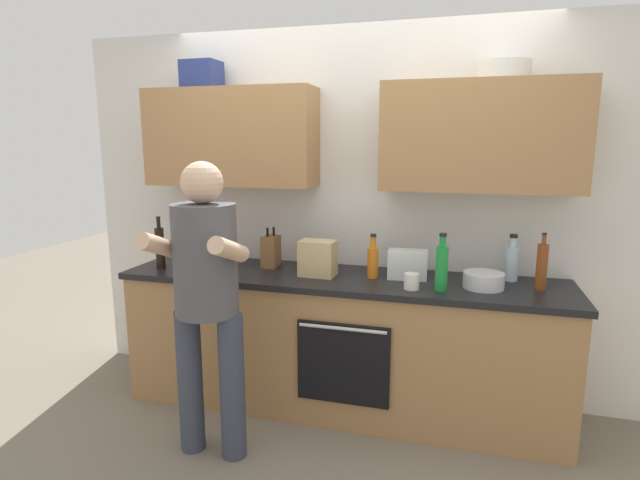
% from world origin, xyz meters
% --- Properties ---
extents(ground_plane, '(12.00, 12.00, 0.00)m').
position_xyz_m(ground_plane, '(0.00, 0.00, 0.00)').
color(ground_plane, '#756B5B').
extents(back_wall_unit, '(4.00, 0.38, 2.50)m').
position_xyz_m(back_wall_unit, '(-0.00, 0.27, 1.50)').
color(back_wall_unit, silver).
rests_on(back_wall_unit, ground).
extents(counter, '(2.84, 0.67, 0.90)m').
position_xyz_m(counter, '(0.00, -0.00, 0.45)').
color(counter, '#A37547').
rests_on(counter, ground).
extents(person_standing, '(0.49, 0.45, 1.65)m').
position_xyz_m(person_standing, '(-0.57, -0.70, 0.97)').
color(person_standing, '#383D4C').
rests_on(person_standing, ground).
extents(bottle_soda, '(0.07, 0.07, 0.34)m').
position_xyz_m(bottle_soda, '(0.63, -0.14, 1.04)').
color(bottle_soda, '#198C33').
rests_on(bottle_soda, counter).
extents(bottle_vinegar, '(0.06, 0.06, 0.33)m').
position_xyz_m(bottle_vinegar, '(1.19, 0.03, 1.04)').
color(bottle_vinegar, brown).
rests_on(bottle_vinegar, counter).
extents(bottle_water, '(0.08, 0.08, 0.29)m').
position_xyz_m(bottle_water, '(1.04, 0.19, 1.02)').
color(bottle_water, silver).
rests_on(bottle_water, counter).
extents(bottle_oil, '(0.06, 0.06, 0.20)m').
position_xyz_m(bottle_oil, '(-0.97, 0.15, 0.98)').
color(bottle_oil, olive).
rests_on(bottle_oil, counter).
extents(bottle_soy, '(0.06, 0.06, 0.36)m').
position_xyz_m(bottle_soy, '(-1.22, -0.13, 1.05)').
color(bottle_soy, black).
rests_on(bottle_soy, counter).
extents(bottle_juice, '(0.07, 0.07, 0.28)m').
position_xyz_m(bottle_juice, '(0.20, 0.03, 1.01)').
color(bottle_juice, orange).
rests_on(bottle_juice, counter).
extents(cup_coffee, '(0.09, 0.09, 0.09)m').
position_xyz_m(cup_coffee, '(0.47, -0.16, 0.95)').
color(cup_coffee, white).
rests_on(cup_coffee, counter).
extents(mixing_bowl, '(0.24, 0.24, 0.09)m').
position_xyz_m(mixing_bowl, '(0.87, -0.02, 0.95)').
color(mixing_bowl, silver).
rests_on(mixing_bowl, counter).
extents(knife_block, '(0.10, 0.14, 0.27)m').
position_xyz_m(knife_block, '(-0.52, 0.12, 1.01)').
color(knife_block, brown).
rests_on(knife_block, counter).
extents(grocery_bag_crisps, '(0.28, 0.23, 0.16)m').
position_xyz_m(grocery_bag_crisps, '(-0.98, -0.05, 0.98)').
color(grocery_bag_crisps, red).
rests_on(grocery_bag_crisps, counter).
extents(grocery_bag_bread, '(0.23, 0.17, 0.23)m').
position_xyz_m(grocery_bag_bread, '(-0.14, -0.02, 1.01)').
color(grocery_bag_bread, tan).
rests_on(grocery_bag_bread, counter).
extents(grocery_bag_produce, '(0.25, 0.16, 0.18)m').
position_xyz_m(grocery_bag_produce, '(0.42, 0.07, 0.99)').
color(grocery_bag_produce, silver).
rests_on(grocery_bag_produce, counter).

